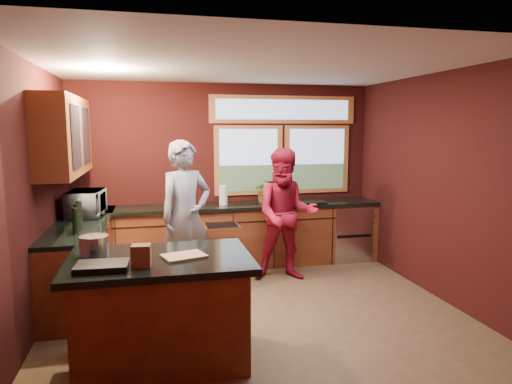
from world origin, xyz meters
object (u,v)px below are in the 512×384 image
object	(u,v)px
person_grey	(186,217)
person_red	(286,215)
stock_pot	(94,246)
island	(162,309)
cutting_board	(184,256)

from	to	relation	value
person_grey	person_red	bearing A→B (deg)	-18.46
person_red	stock_pot	distance (m)	2.84
island	cutting_board	bearing A→B (deg)	-14.04
person_grey	person_red	xyz separation A→B (m)	(1.34, 0.14, -0.06)
stock_pot	cutting_board	bearing A→B (deg)	-14.93
person_red	cutting_board	xyz separation A→B (m)	(-1.49, -1.93, 0.07)
cutting_board	person_red	bearing A→B (deg)	52.27
person_red	island	bearing A→B (deg)	-120.28
person_grey	island	bearing A→B (deg)	-125.58
island	person_grey	size ratio (longest dim) A/B	0.82
island	stock_pot	world-z (taller)	stock_pot
person_grey	person_red	size ratio (longest dim) A/B	1.07
island	person_red	distance (m)	2.56
person_grey	cutting_board	world-z (taller)	person_grey
island	stock_pot	xyz separation A→B (m)	(-0.55, 0.15, 0.56)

